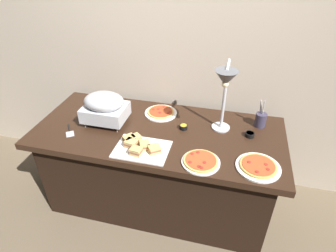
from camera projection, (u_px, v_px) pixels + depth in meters
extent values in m
plane|color=brown|center=(160.00, 198.00, 2.59)|extent=(8.00, 8.00, 0.00)
cube|color=#B7A893|center=(174.00, 53.00, 2.33)|extent=(4.40, 0.04, 2.40)
cube|color=black|center=(158.00, 133.00, 2.18)|extent=(1.90, 0.84, 0.05)
cube|color=black|center=(159.00, 169.00, 2.40)|extent=(1.75, 0.74, 0.71)
cylinder|color=#B7BABF|center=(85.00, 125.00, 2.19)|extent=(0.01, 0.01, 0.04)
cylinder|color=#B7BABF|center=(117.00, 130.00, 2.14)|extent=(0.01, 0.01, 0.04)
cylinder|color=#B7BABF|center=(97.00, 112.00, 2.36)|extent=(0.01, 0.01, 0.04)
cylinder|color=#B7BABF|center=(127.00, 116.00, 2.31)|extent=(0.01, 0.01, 0.04)
cube|color=#B7BABF|center=(105.00, 112.00, 2.21)|extent=(0.33, 0.26, 0.11)
ellipsoid|color=#B7BABF|center=(104.00, 101.00, 2.15)|extent=(0.31, 0.24, 0.13)
cylinder|color=#B7BABF|center=(221.00, 127.00, 2.19)|extent=(0.14, 0.14, 0.01)
cylinder|color=#B7BABF|center=(225.00, 96.00, 2.04)|extent=(0.02, 0.02, 0.54)
cylinder|color=#B7BABF|center=(228.00, 65.00, 1.81)|extent=(0.02, 0.19, 0.02)
cone|color=#595B60|center=(226.00, 78.00, 1.76)|extent=(0.15, 0.15, 0.10)
sphere|color=#F9EAB2|center=(225.00, 84.00, 1.78)|extent=(0.04, 0.04, 0.04)
cylinder|color=white|center=(161.00, 113.00, 2.37)|extent=(0.27, 0.27, 0.01)
cylinder|color=#DBA856|center=(161.00, 112.00, 2.36)|extent=(0.22, 0.22, 0.01)
cylinder|color=#AD3D1E|center=(161.00, 111.00, 2.35)|extent=(0.19, 0.19, 0.00)
cylinder|color=maroon|center=(164.00, 107.00, 2.41)|extent=(0.02, 0.02, 0.00)
cylinder|color=maroon|center=(153.00, 109.00, 2.37)|extent=(0.02, 0.02, 0.00)
cylinder|color=maroon|center=(158.00, 109.00, 2.38)|extent=(0.02, 0.02, 0.00)
cylinder|color=maroon|center=(170.00, 112.00, 2.34)|extent=(0.02, 0.02, 0.00)
cylinder|color=maroon|center=(168.00, 113.00, 2.32)|extent=(0.02, 0.02, 0.00)
cylinder|color=maroon|center=(160.00, 112.00, 2.33)|extent=(0.02, 0.02, 0.00)
cylinder|color=white|center=(201.00, 162.00, 1.85)|extent=(0.25, 0.25, 0.01)
cylinder|color=#DBA856|center=(201.00, 161.00, 1.84)|extent=(0.23, 0.23, 0.01)
cylinder|color=#B74723|center=(201.00, 160.00, 1.84)|extent=(0.20, 0.20, 0.00)
cylinder|color=maroon|center=(199.00, 166.00, 1.78)|extent=(0.02, 0.02, 0.00)
cylinder|color=maroon|center=(190.00, 162.00, 1.82)|extent=(0.02, 0.02, 0.00)
cylinder|color=maroon|center=(198.00, 152.00, 1.90)|extent=(0.02, 0.02, 0.00)
cylinder|color=maroon|center=(204.00, 162.00, 1.82)|extent=(0.02, 0.02, 0.00)
cylinder|color=maroon|center=(201.00, 168.00, 1.77)|extent=(0.02, 0.02, 0.00)
cylinder|color=maroon|center=(192.00, 154.00, 1.89)|extent=(0.02, 0.02, 0.00)
cylinder|color=white|center=(258.00, 167.00, 1.81)|extent=(0.29, 0.29, 0.01)
cylinder|color=gold|center=(258.00, 166.00, 1.80)|extent=(0.23, 0.23, 0.01)
cylinder|color=#B74723|center=(259.00, 165.00, 1.80)|extent=(0.21, 0.21, 0.00)
cylinder|color=maroon|center=(266.00, 164.00, 1.80)|extent=(0.02, 0.02, 0.00)
cylinder|color=maroon|center=(249.00, 162.00, 1.82)|extent=(0.02, 0.02, 0.00)
cylinder|color=maroon|center=(268.00, 169.00, 1.76)|extent=(0.02, 0.02, 0.00)
cylinder|color=maroon|center=(257.00, 172.00, 1.74)|extent=(0.02, 0.02, 0.00)
cube|color=white|center=(142.00, 149.00, 1.97)|extent=(0.38, 0.27, 0.01)
cube|color=tan|center=(131.00, 145.00, 1.98)|extent=(0.09, 0.08, 0.02)
cube|color=brown|center=(131.00, 144.00, 1.97)|extent=(0.09, 0.08, 0.01)
cube|color=tan|center=(131.00, 142.00, 1.96)|extent=(0.09, 0.08, 0.02)
cube|color=tan|center=(136.00, 153.00, 1.91)|extent=(0.08, 0.07, 0.02)
cube|color=brown|center=(136.00, 151.00, 1.90)|extent=(0.08, 0.07, 0.01)
cube|color=tan|center=(136.00, 149.00, 1.89)|extent=(0.08, 0.07, 0.02)
cube|color=tan|center=(154.00, 151.00, 1.93)|extent=(0.10, 0.10, 0.02)
cube|color=brown|center=(154.00, 149.00, 1.92)|extent=(0.10, 0.10, 0.01)
cube|color=tan|center=(154.00, 147.00, 1.91)|extent=(0.10, 0.10, 0.02)
cube|color=tan|center=(145.00, 147.00, 1.97)|extent=(0.09, 0.10, 0.02)
cube|color=brown|center=(145.00, 145.00, 1.96)|extent=(0.09, 0.10, 0.01)
cube|color=tan|center=(145.00, 143.00, 1.95)|extent=(0.09, 0.10, 0.02)
cube|color=tan|center=(129.00, 141.00, 2.02)|extent=(0.10, 0.10, 0.02)
cube|color=brown|center=(129.00, 139.00, 2.01)|extent=(0.10, 0.10, 0.01)
cube|color=tan|center=(129.00, 137.00, 2.00)|extent=(0.10, 0.10, 0.02)
cube|color=tan|center=(136.00, 140.00, 2.03)|extent=(0.09, 0.09, 0.02)
cube|color=brown|center=(136.00, 138.00, 2.02)|extent=(0.09, 0.09, 0.01)
cube|color=tan|center=(136.00, 136.00, 2.01)|extent=(0.09, 0.09, 0.02)
cylinder|color=black|center=(250.00, 135.00, 2.09)|extent=(0.07, 0.07, 0.03)
cylinder|color=gold|center=(250.00, 133.00, 2.09)|extent=(0.06, 0.06, 0.01)
cylinder|color=black|center=(184.00, 127.00, 2.17)|extent=(0.06, 0.06, 0.03)
cylinder|color=gold|center=(184.00, 125.00, 2.17)|extent=(0.05, 0.05, 0.01)
cylinder|color=#383347|center=(261.00, 120.00, 2.19)|extent=(0.08, 0.08, 0.11)
cylinder|color=#B7BABF|center=(263.00, 112.00, 2.14)|extent=(0.02, 0.03, 0.19)
cylinder|color=#B7BABF|center=(260.00, 111.00, 2.17)|extent=(0.03, 0.01, 0.18)
cylinder|color=#B7BABF|center=(262.00, 112.00, 2.16)|extent=(0.04, 0.02, 0.18)
cube|color=#B7BABF|center=(70.00, 134.00, 2.12)|extent=(0.09, 0.09, 0.00)
cylinder|color=black|center=(69.00, 128.00, 2.19)|extent=(0.07, 0.09, 0.01)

